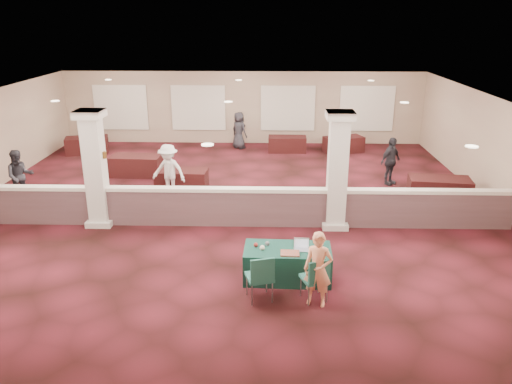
{
  "coord_description": "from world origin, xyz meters",
  "views": [
    {
      "loc": [
        1.17,
        -14.24,
        5.52
      ],
      "look_at": [
        0.85,
        -2.0,
        1.17
      ],
      "focal_mm": 35.0,
      "sensor_mm": 36.0,
      "label": 1
    }
  ],
  "objects_px": {
    "far_table_back_center": "(287,144)",
    "far_table_back_right": "(344,144)",
    "near_table": "(287,264)",
    "far_table_front_left": "(136,166)",
    "conf_chair_main": "(316,276)",
    "attendee_b": "(169,171)",
    "far_table_front_center": "(182,180)",
    "attendee_d": "(239,130)",
    "far_table_front_right": "(439,190)",
    "attendee_a": "(20,176)",
    "attendee_c": "(390,161)",
    "woman": "(318,269)",
    "far_table_back_left": "(87,145)",
    "conf_chair_side": "(261,275)"
  },
  "relations": [
    {
      "from": "woman",
      "to": "far_table_back_right",
      "type": "distance_m",
      "value": 12.16
    },
    {
      "from": "near_table",
      "to": "woman",
      "type": "relative_size",
      "value": 1.21
    },
    {
      "from": "far_table_front_left",
      "to": "attendee_c",
      "type": "bearing_deg",
      "value": -4.89
    },
    {
      "from": "far_table_front_left",
      "to": "attendee_a",
      "type": "bearing_deg",
      "value": -135.65
    },
    {
      "from": "conf_chair_side",
      "to": "far_table_front_center",
      "type": "bearing_deg",
      "value": 95.62
    },
    {
      "from": "far_table_front_center",
      "to": "far_table_back_center",
      "type": "distance_m",
      "value": 6.24
    },
    {
      "from": "conf_chair_side",
      "to": "far_table_back_right",
      "type": "bearing_deg",
      "value": 58.12
    },
    {
      "from": "woman",
      "to": "far_table_front_left",
      "type": "bearing_deg",
      "value": 140.12
    },
    {
      "from": "conf_chair_main",
      "to": "attendee_d",
      "type": "height_order",
      "value": "attendee_d"
    },
    {
      "from": "conf_chair_side",
      "to": "far_table_back_left",
      "type": "distance_m",
      "value": 13.66
    },
    {
      "from": "woman",
      "to": "far_table_front_right",
      "type": "bearing_deg",
      "value": 70.01
    },
    {
      "from": "woman",
      "to": "far_table_back_left",
      "type": "xyz_separation_m",
      "value": [
        -8.66,
        11.46,
        -0.43
      ]
    },
    {
      "from": "near_table",
      "to": "far_table_back_right",
      "type": "height_order",
      "value": "near_table"
    },
    {
      "from": "attendee_a",
      "to": "attendee_d",
      "type": "height_order",
      "value": "attendee_a"
    },
    {
      "from": "attendee_b",
      "to": "attendee_d",
      "type": "distance_m",
      "value": 6.48
    },
    {
      "from": "attendee_a",
      "to": "attendee_b",
      "type": "xyz_separation_m",
      "value": [
        4.5,
        0.59,
        0.03
      ]
    },
    {
      "from": "conf_chair_side",
      "to": "woman",
      "type": "xyz_separation_m",
      "value": [
        1.13,
        -0.07,
        0.17
      ]
    },
    {
      "from": "far_table_back_right",
      "to": "attendee_c",
      "type": "distance_m",
      "value": 4.4
    },
    {
      "from": "far_table_back_left",
      "to": "far_table_front_right",
      "type": "bearing_deg",
      "value": -22.62
    },
    {
      "from": "far_table_front_right",
      "to": "attendee_b",
      "type": "distance_m",
      "value": 8.52
    },
    {
      "from": "near_table",
      "to": "far_table_front_left",
      "type": "relative_size",
      "value": 1.05
    },
    {
      "from": "far_table_back_left",
      "to": "far_table_back_right",
      "type": "distance_m",
      "value": 10.86
    },
    {
      "from": "far_table_front_right",
      "to": "conf_chair_main",
      "type": "bearing_deg",
      "value": -126.15
    },
    {
      "from": "far_table_front_center",
      "to": "attendee_d",
      "type": "distance_m",
      "value": 5.79
    },
    {
      "from": "far_table_front_left",
      "to": "near_table",
      "type": "bearing_deg",
      "value": -54.82
    },
    {
      "from": "far_table_front_center",
      "to": "attendee_c",
      "type": "height_order",
      "value": "attendee_c"
    },
    {
      "from": "attendee_a",
      "to": "attendee_c",
      "type": "relative_size",
      "value": 1.01
    },
    {
      "from": "conf_chair_main",
      "to": "attendee_b",
      "type": "relative_size",
      "value": 0.57
    },
    {
      "from": "attendee_b",
      "to": "attendee_d",
      "type": "xyz_separation_m",
      "value": [
        1.87,
        6.21,
        -0.06
      ]
    },
    {
      "from": "conf_chair_main",
      "to": "conf_chair_side",
      "type": "distance_m",
      "value": 1.12
    },
    {
      "from": "far_table_front_right",
      "to": "far_table_back_center",
      "type": "xyz_separation_m",
      "value": [
        -4.55,
        5.9,
        -0.05
      ]
    },
    {
      "from": "far_table_back_center",
      "to": "attendee_d",
      "type": "xyz_separation_m",
      "value": [
        -2.08,
        0.5,
        0.47
      ]
    },
    {
      "from": "woman",
      "to": "far_table_back_left",
      "type": "distance_m",
      "value": 14.38
    },
    {
      "from": "conf_chair_main",
      "to": "conf_chair_side",
      "type": "bearing_deg",
      "value": 161.32
    },
    {
      "from": "attendee_a",
      "to": "conf_chair_side",
      "type": "bearing_deg",
      "value": -65.16
    },
    {
      "from": "woman",
      "to": "attendee_c",
      "type": "bearing_deg",
      "value": 83.31
    },
    {
      "from": "far_table_back_left",
      "to": "far_table_back_center",
      "type": "bearing_deg",
      "value": 3.3
    },
    {
      "from": "conf_chair_main",
      "to": "far_table_back_left",
      "type": "xyz_separation_m",
      "value": [
        -8.65,
        11.37,
        -0.23
      ]
    },
    {
      "from": "far_table_back_left",
      "to": "near_table",
      "type": "bearing_deg",
      "value": -52.19
    },
    {
      "from": "attendee_a",
      "to": "far_table_back_right",
      "type": "bearing_deg",
      "value": 1.54
    },
    {
      "from": "far_table_front_right",
      "to": "attendee_a",
      "type": "bearing_deg",
      "value": -178.25
    },
    {
      "from": "near_table",
      "to": "woman",
      "type": "bearing_deg",
      "value": -59.21
    },
    {
      "from": "far_table_front_left",
      "to": "far_table_back_center",
      "type": "bearing_deg",
      "value": 32.07
    },
    {
      "from": "attendee_b",
      "to": "far_table_back_right",
      "type": "bearing_deg",
      "value": 57.34
    },
    {
      "from": "far_table_back_center",
      "to": "far_table_back_right",
      "type": "distance_m",
      "value": 2.4
    },
    {
      "from": "far_table_back_center",
      "to": "attendee_a",
      "type": "relative_size",
      "value": 0.96
    },
    {
      "from": "far_table_front_center",
      "to": "far_table_back_center",
      "type": "relative_size",
      "value": 1.05
    },
    {
      "from": "conf_chair_side",
      "to": "near_table",
      "type": "bearing_deg",
      "value": 42.97
    },
    {
      "from": "far_table_front_right",
      "to": "far_table_back_left",
      "type": "relative_size",
      "value": 1.09
    },
    {
      "from": "far_table_front_left",
      "to": "attendee_a",
      "type": "height_order",
      "value": "attendee_a"
    }
  ]
}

